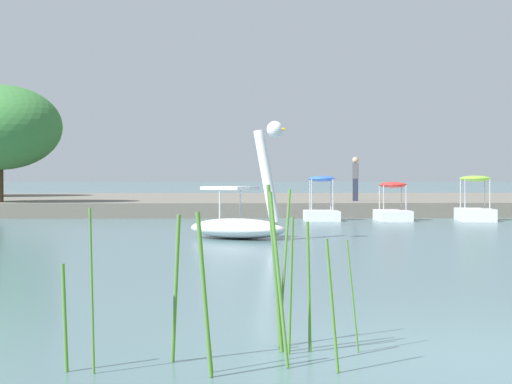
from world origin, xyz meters
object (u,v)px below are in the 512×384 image
(pedal_boat_blue, at_px, (321,209))
(pedal_boat_red, at_px, (393,209))
(pedal_boat_lime, at_px, (475,207))
(swan_boat, at_px, (240,220))
(person_on_path, at_px, (355,177))

(pedal_boat_blue, xyz_separation_m, pedal_boat_red, (2.46, -0.16, 0.00))
(pedal_boat_red, bearing_deg, pedal_boat_blue, 176.22)
(pedal_boat_red, distance_m, pedal_boat_lime, 2.82)
(pedal_boat_red, height_order, pedal_boat_lime, pedal_boat_lime)
(swan_boat, bearing_deg, pedal_boat_lime, 47.01)
(pedal_boat_blue, distance_m, person_on_path, 5.03)
(pedal_boat_blue, xyz_separation_m, pedal_boat_lime, (5.27, -0.42, 0.05))
(pedal_boat_blue, relative_size, person_on_path, 1.11)
(swan_boat, relative_size, pedal_boat_blue, 1.48)
(swan_boat, relative_size, person_on_path, 1.65)
(swan_boat, xyz_separation_m, person_on_path, (4.99, 13.93, 1.05))
(pedal_boat_red, distance_m, person_on_path, 4.85)
(pedal_boat_lime, height_order, person_on_path, person_on_path)
(swan_boat, distance_m, pedal_boat_blue, 9.90)
(swan_boat, height_order, pedal_boat_blue, swan_boat)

